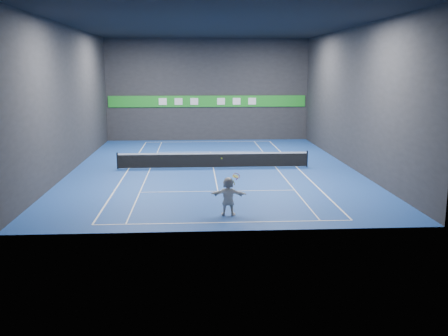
{
  "coord_description": "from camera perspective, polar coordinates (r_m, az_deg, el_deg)",
  "views": [
    {
      "loc": [
        -1.2,
        -32.0,
        6.36
      ],
      "look_at": [
        0.25,
        -7.65,
        1.5
      ],
      "focal_mm": 40.0,
      "sensor_mm": 36.0,
      "label": 1
    }
  ],
  "objects": [
    {
      "name": "ground",
      "position": [
        32.65,
        -1.23,
        0.03
      ],
      "size": [
        26.0,
        26.0,
        0.0
      ],
      "primitive_type": "plane",
      "color": "#1A4093",
      "rests_on": "ground"
    },
    {
      "name": "sideline_singles_left",
      "position": [
        32.76,
        -8.43,
        -0.04
      ],
      "size": [
        0.06,
        23.78,
        0.01
      ],
      "primitive_type": "cube",
      "color": "white",
      "rests_on": "ground"
    },
    {
      "name": "sideline_singles_right",
      "position": [
        33.06,
        5.91,
        0.12
      ],
      "size": [
        0.06,
        23.78,
        0.01
      ],
      "primitive_type": "cube",
      "color": "white",
      "rests_on": "ground"
    },
    {
      "name": "tennis_racket",
      "position": [
        21.83,
        1.41,
        -1.0
      ],
      "size": [
        0.45,
        0.37,
        0.56
      ],
      "color": "red",
      "rests_on": "player"
    },
    {
      "name": "service_line_near",
      "position": [
        26.41,
        -0.7,
        -2.66
      ],
      "size": [
        8.23,
        0.06,
        0.01
      ],
      "primitive_type": "cube",
      "color": "white",
      "rests_on": "ground"
    },
    {
      "name": "player",
      "position": [
        21.95,
        0.49,
        -3.24
      ],
      "size": [
        1.65,
        0.71,
        1.72
      ],
      "primitive_type": "imported",
      "rotation": [
        0.0,
        0.0,
        3.01
      ],
      "color": "silver",
      "rests_on": "ground"
    },
    {
      "name": "sideline_doubles_left",
      "position": [
        32.91,
        -10.82,
        -0.07
      ],
      "size": [
        0.08,
        23.78,
        0.01
      ],
      "primitive_type": "cube",
      "color": "white",
      "rests_on": "ground"
    },
    {
      "name": "ceiling",
      "position": [
        32.14,
        -1.3,
        15.98
      ],
      "size": [
        26.0,
        26.0,
        0.0
      ],
      "primitive_type": "plane",
      "color": "black",
      "rests_on": "ground"
    },
    {
      "name": "wall_front",
      "position": [
        19.13,
        0.21,
        5.68
      ],
      "size": [
        18.0,
        0.1,
        9.0
      ],
      "primitive_type": "cube",
      "color": "#272629",
      "rests_on": "ground"
    },
    {
      "name": "center_service_line",
      "position": [
        32.65,
        -1.23,
        0.04
      ],
      "size": [
        0.06,
        12.8,
        0.01
      ],
      "primitive_type": "cube",
      "color": "white",
      "rests_on": "ground"
    },
    {
      "name": "baseline_far",
      "position": [
        44.37,
        -1.82,
        3.03
      ],
      "size": [
        10.98,
        0.08,
        0.01
      ],
      "primitive_type": "cube",
      "color": "white",
      "rests_on": "ground"
    },
    {
      "name": "service_line_far",
      "position": [
        38.95,
        -1.59,
        1.87
      ],
      "size": [
        8.23,
        0.06,
        0.01
      ],
      "primitive_type": "cube",
      "color": "white",
      "rests_on": "ground"
    },
    {
      "name": "tennis_net",
      "position": [
        32.55,
        -1.23,
        0.97
      ],
      "size": [
        12.5,
        0.1,
        1.07
      ],
      "color": "black",
      "rests_on": "ground"
    },
    {
      "name": "tennis_ball",
      "position": [
        21.72,
        -0.26,
        1.11
      ],
      "size": [
        0.07,
        0.07,
        0.07
      ],
      "primitive_type": "sphere",
      "color": "#C6F528",
      "rests_on": "player"
    },
    {
      "name": "wall_left",
      "position": [
        32.99,
        -17.22,
        7.54
      ],
      "size": [
        0.1,
        26.0,
        9.0
      ],
      "primitive_type": "cube",
      "color": "#272629",
      "rests_on": "ground"
    },
    {
      "name": "baseline_near",
      "position": [
        21.13,
        0.01,
        -6.24
      ],
      "size": [
        10.98,
        0.08,
        0.01
      ],
      "primitive_type": "cube",
      "color": "white",
      "rests_on": "ground"
    },
    {
      "name": "sideline_doubles_right",
      "position": [
        33.31,
        8.25,
        0.15
      ],
      "size": [
        0.08,
        23.78,
        0.01
      ],
      "primitive_type": "cube",
      "color": "white",
      "rests_on": "ground"
    },
    {
      "name": "wall_right",
      "position": [
        33.64,
        14.39,
        7.75
      ],
      "size": [
        0.1,
        26.0,
        9.0
      ],
      "primitive_type": "cube",
      "color": "#272629",
      "rests_on": "ground"
    },
    {
      "name": "wall_back",
      "position": [
        45.06,
        -1.89,
        8.9
      ],
      "size": [
        18.0,
        0.1,
        9.0
      ],
      "primitive_type": "cube",
      "color": "#272629",
      "rests_on": "ground"
    },
    {
      "name": "sponsor_banner",
      "position": [
        45.05,
        -1.88,
        7.62
      ],
      "size": [
        17.64,
        0.11,
        1.0
      ],
      "color": "green",
      "rests_on": "wall_back"
    }
  ]
}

